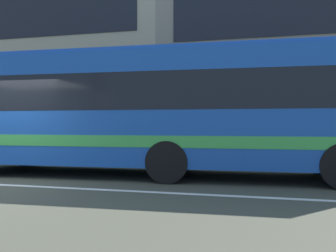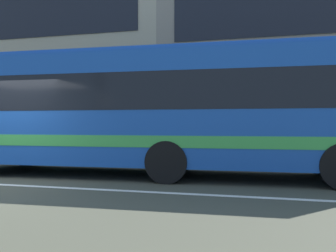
% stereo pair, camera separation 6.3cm
% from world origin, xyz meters
% --- Properties ---
extents(hedge_row_far, '(15.66, 1.10, 1.19)m').
position_xyz_m(hedge_row_far, '(-3.85, 5.67, 0.59)').
color(hedge_row_far, '#234727').
rests_on(hedge_row_far, ground_plane).
extents(apartment_block_left, '(22.38, 10.70, 12.10)m').
position_xyz_m(apartment_block_left, '(-9.71, 14.23, 6.05)').
color(apartment_block_left, tan).
rests_on(apartment_block_left, ground_plane).
extents(transit_bus, '(11.09, 2.93, 3.28)m').
position_xyz_m(transit_bus, '(3.26, 2.19, 1.81)').
color(transit_bus, '#174699').
rests_on(transit_bus, ground_plane).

